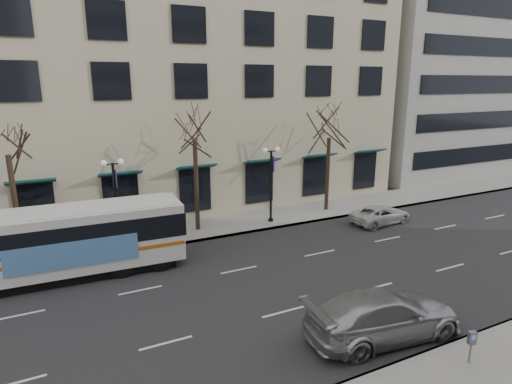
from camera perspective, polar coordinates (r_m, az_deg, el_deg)
ground at (r=20.48m, az=0.38°, el=-12.79°), size 160.00×160.00×0.00m
sidewalk_far at (r=29.97m, az=1.24°, el=-3.56°), size 80.00×4.00×0.15m
building_hotel at (r=37.85m, az=-17.66°, el=17.87°), size 40.00×20.00×24.00m
building_office at (r=55.36m, az=22.43°, el=21.99°), size 25.00×20.00×35.00m
tree_far_left at (r=25.27m, az=-30.44°, el=6.42°), size 3.60×3.60×8.34m
tree_far_mid at (r=26.47m, az=-8.25°, el=9.01°), size 3.60×3.60×8.55m
tree_far_right at (r=31.08m, az=9.79°, el=8.86°), size 3.60×3.60×8.06m
lamp_post_left at (r=25.50m, az=-18.20°, el=-0.86°), size 1.22×0.45×5.21m
lamp_post_right at (r=28.52m, az=2.03°, el=1.47°), size 1.22×0.45×5.21m
city_bus at (r=22.94m, az=-25.71°, el=-6.07°), size 12.87×3.31×3.46m
silver_car at (r=17.40m, az=16.65°, el=-15.42°), size 6.38×3.10×1.79m
white_pickup at (r=30.31m, az=16.25°, el=-2.89°), size 4.57×2.42×1.23m
pay_station at (r=16.77m, az=26.83°, el=-17.25°), size 0.30×0.24×1.19m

